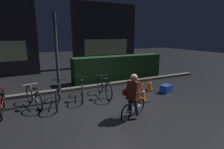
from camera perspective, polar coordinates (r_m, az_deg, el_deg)
The scene contains 14 objects.
ground_plane at distance 6.01m, azimuth 0.83°, elevation -9.73°, with size 40.00×40.00×0.00m, color black.
sidewalk_curb at distance 7.90m, azimuth -6.45°, elevation -3.82°, with size 12.00×0.24×0.12m, color #56544F.
hedge_row at distance 9.29m, azimuth 2.05°, elevation 2.23°, with size 4.80×0.70×1.22m, color #19381C.
storefront_right at distance 13.29m, azimuth -2.23°, elevation 12.30°, with size 4.73×0.54×4.45m.
street_post at distance 6.27m, azimuth -17.09°, elevation 4.81°, with size 0.10×0.10×2.98m, color #2D2D33.
parked_bike_leftmost at distance 6.26m, azimuth -31.53°, elevation -7.54°, with size 0.46×1.56×0.72m.
parked_bike_left_mid at distance 6.32m, azimuth -23.61°, elevation -6.56°, with size 0.50×1.49×0.70m.
parked_bike_center_left at distance 6.22m, azimuth -16.60°, elevation -5.98°, with size 0.54×1.66×0.79m.
parked_bike_center_right at distance 6.63m, azimuth -9.42°, elevation -4.56°, with size 0.56×1.59×0.76m.
parked_bike_right_mid at distance 6.76m, azimuth -2.52°, elevation -4.05°, with size 0.46×1.65×0.76m.
traffic_cone_near at distance 6.34m, azimuth 9.68°, elevation -5.85°, with size 0.36×0.36×0.61m.
traffic_cone_far at distance 7.62m, azimuth 11.83°, elevation -2.99°, with size 0.36×0.36×0.56m.
blue_crate at distance 7.56m, azimuth 16.78°, elevation -4.33°, with size 0.44×0.32×0.30m, color #193DB7.
cyclist at distance 5.02m, azimuth 6.56°, elevation -6.73°, with size 1.10×0.56×1.25m.
Camera 1 is at (-2.53, -4.95, 2.28)m, focal length 28.75 mm.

